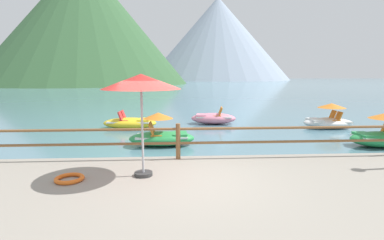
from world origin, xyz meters
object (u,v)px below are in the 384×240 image
beach_umbrella (141,83)px  pedal_boat_2 (130,123)px  pedal_boat_1 (162,135)px  pedal_boat_3 (213,118)px  pedal_boat_0 (328,120)px  life_ring (69,179)px  pedal_boat_4 (382,135)px

beach_umbrella → pedal_boat_2: (-1.42, 8.02, -2.17)m
pedal_boat_1 → pedal_boat_3: size_ratio=0.98×
pedal_boat_0 → pedal_boat_3: bearing=164.9°
pedal_boat_2 → pedal_boat_3: size_ratio=1.08×
pedal_boat_0 → beach_umbrella: bearing=-137.3°
pedal_boat_0 → pedal_boat_1: bearing=-158.4°
pedal_boat_1 → pedal_boat_2: (-1.65, 3.57, -0.12)m
life_ring → pedal_boat_0: (9.79, 7.84, -0.05)m
beach_umbrella → pedal_boat_1: bearing=87.0°
pedal_boat_0 → pedal_boat_2: pedal_boat_0 is taller
life_ring → pedal_boat_2: bearing=89.2°
pedal_boat_2 → pedal_boat_3: bearing=14.5°
life_ring → pedal_boat_1: size_ratio=0.25×
pedal_boat_1 → pedal_boat_0: bearing=21.6°
life_ring → pedal_boat_3: (4.30, 9.32, -0.14)m
beach_umbrella → pedal_boat_0: (8.25, 7.62, -2.05)m
beach_umbrella → pedal_boat_0: beach_umbrella is taller
beach_umbrella → pedal_boat_0: bearing=42.7°
beach_umbrella → life_ring: bearing=-171.8°
pedal_boat_0 → pedal_boat_3: (-5.48, 1.48, -0.10)m
beach_umbrella → life_ring: (-1.54, -0.22, -2.00)m
pedal_boat_4 → pedal_boat_0: bearing=90.1°
pedal_boat_0 → pedal_boat_3: 5.68m
pedal_boat_0 → pedal_boat_4: pedal_boat_4 is taller
life_ring → pedal_boat_2: (0.11, 8.24, -0.17)m
beach_umbrella → pedal_boat_3: (2.77, 9.10, -2.14)m
pedal_boat_4 → pedal_boat_2: bearing=156.5°
pedal_boat_2 → pedal_boat_4: size_ratio=1.16×
pedal_boat_2 → pedal_boat_4: bearing=-23.5°
life_ring → pedal_boat_0: 12.54m
pedal_boat_1 → pedal_boat_4: pedal_boat_4 is taller
pedal_boat_0 → pedal_boat_2: (-9.67, 0.39, -0.12)m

